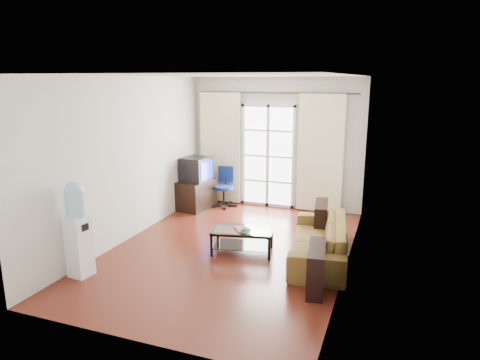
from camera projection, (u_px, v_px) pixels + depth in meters
name	position (u px, v px, depth m)	size (l,w,h in m)	color
floor	(230.00, 250.00, 6.80)	(5.20, 5.20, 0.00)	maroon
ceiling	(229.00, 75.00, 6.18)	(5.20, 5.20, 0.00)	white
wall_back	(276.00, 143.00, 8.86)	(3.60, 0.02, 2.70)	silver
wall_front	(130.00, 217.00, 4.12)	(3.60, 0.02, 2.70)	silver
wall_left	(129.00, 159.00, 7.10)	(0.02, 5.20, 2.70)	silver
wall_right	(351.00, 176.00, 5.88)	(0.02, 5.20, 2.70)	silver
french_door	(268.00, 156.00, 8.93)	(1.16, 0.06, 2.15)	white
curtain_rod	(276.00, 93.00, 8.53)	(0.04, 0.04, 3.30)	#4C3F2D
curtain_left	(220.00, 148.00, 9.19)	(0.90, 0.07, 2.35)	#FFFECD
curtain_right	(320.00, 154.00, 8.47)	(0.90, 0.07, 2.35)	#FFFECD
radiator	(311.00, 195.00, 8.74)	(0.64, 0.12, 0.64)	#98999B
sofa	(319.00, 240.00, 6.44)	(1.05, 2.09, 0.58)	brown
coffee_table	(243.00, 237.00, 6.66)	(1.02, 0.71, 0.38)	silver
bowl	(245.00, 232.00, 6.45)	(0.20, 0.20, 0.05)	#338E36
book	(235.00, 229.00, 6.58)	(0.30, 0.32, 0.02)	#AB2D15
remote	(243.00, 228.00, 6.64)	(0.18, 0.05, 0.02)	black
tv_stand	(196.00, 194.00, 8.93)	(0.54, 0.81, 0.60)	black
crt_tv	(195.00, 169.00, 8.80)	(0.60, 0.60, 0.49)	black
task_chair	(224.00, 195.00, 9.10)	(0.64, 0.64, 0.84)	black
water_cooler	(78.00, 227.00, 5.76)	(0.31, 0.30, 1.34)	white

